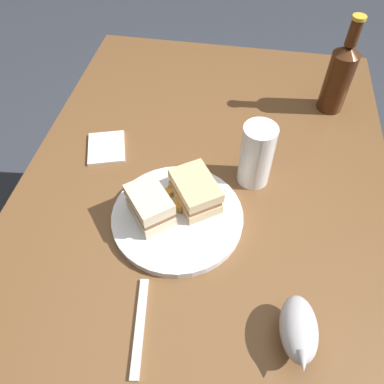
# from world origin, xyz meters

# --- Properties ---
(ground_plane) EXTENTS (6.00, 6.00, 0.00)m
(ground_plane) POSITION_xyz_m (0.00, 0.00, 0.00)
(ground_plane) COLOR #333842
(dining_table) EXTENTS (1.21, 0.86, 0.75)m
(dining_table) POSITION_xyz_m (0.00, 0.00, 0.37)
(dining_table) COLOR brown
(dining_table) RESTS_ON ground
(plate) EXTENTS (0.28, 0.28, 0.02)m
(plate) POSITION_xyz_m (-0.11, 0.04, 0.76)
(plate) COLOR white
(plate) RESTS_ON dining_table
(sandwich_half_left) EXTENTS (0.14, 0.13, 0.06)m
(sandwich_half_left) POSITION_xyz_m (-0.07, 0.01, 0.80)
(sandwich_half_left) COLOR #CCB284
(sandwich_half_left) RESTS_ON plate
(sandwich_half_right) EXTENTS (0.12, 0.12, 0.07)m
(sandwich_half_right) POSITION_xyz_m (-0.13, 0.10, 0.80)
(sandwich_half_right) COLOR beige
(sandwich_half_right) RESTS_ON plate
(potato_wedge_front) EXTENTS (0.04, 0.04, 0.02)m
(potato_wedge_front) POSITION_xyz_m (-0.06, 0.07, 0.77)
(potato_wedge_front) COLOR gold
(potato_wedge_front) RESTS_ON plate
(potato_wedge_middle) EXTENTS (0.06, 0.03, 0.02)m
(potato_wedge_middle) POSITION_xyz_m (-0.08, 0.04, 0.78)
(potato_wedge_middle) COLOR #B77F33
(potato_wedge_middle) RESTS_ON plate
(potato_wedge_back) EXTENTS (0.05, 0.03, 0.01)m
(potato_wedge_back) POSITION_xyz_m (-0.08, 0.04, 0.77)
(potato_wedge_back) COLOR #B77F33
(potato_wedge_back) RESTS_ON plate
(potato_wedge_left_edge) EXTENTS (0.03, 0.04, 0.02)m
(potato_wedge_left_edge) POSITION_xyz_m (-0.05, 0.06, 0.77)
(potato_wedge_left_edge) COLOR #AD702D
(potato_wedge_left_edge) RESTS_ON plate
(potato_wedge_right_edge) EXTENTS (0.03, 0.05, 0.02)m
(potato_wedge_right_edge) POSITION_xyz_m (-0.07, 0.10, 0.77)
(potato_wedge_right_edge) COLOR #B77F33
(potato_wedge_right_edge) RESTS_ON plate
(pint_glass) EXTENTS (0.07, 0.07, 0.15)m
(pint_glass) POSITION_xyz_m (0.03, -0.11, 0.82)
(pint_glass) COLOR white
(pint_glass) RESTS_ON dining_table
(gravy_boat) EXTENTS (0.13, 0.07, 0.07)m
(gravy_boat) POSITION_xyz_m (-0.33, -0.20, 0.79)
(gravy_boat) COLOR #B7B7BC
(gravy_boat) RESTS_ON dining_table
(cider_bottle) EXTENTS (0.07, 0.07, 0.26)m
(cider_bottle) POSITION_xyz_m (0.33, -0.30, 0.85)
(cider_bottle) COLOR #47230F
(cider_bottle) RESTS_ON dining_table
(napkin) EXTENTS (0.13, 0.12, 0.01)m
(napkin) POSITION_xyz_m (0.07, 0.26, 0.75)
(napkin) COLOR silver
(napkin) RESTS_ON dining_table
(fork) EXTENTS (0.18, 0.04, 0.01)m
(fork) POSITION_xyz_m (-0.35, 0.07, 0.75)
(fork) COLOR silver
(fork) RESTS_ON dining_table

